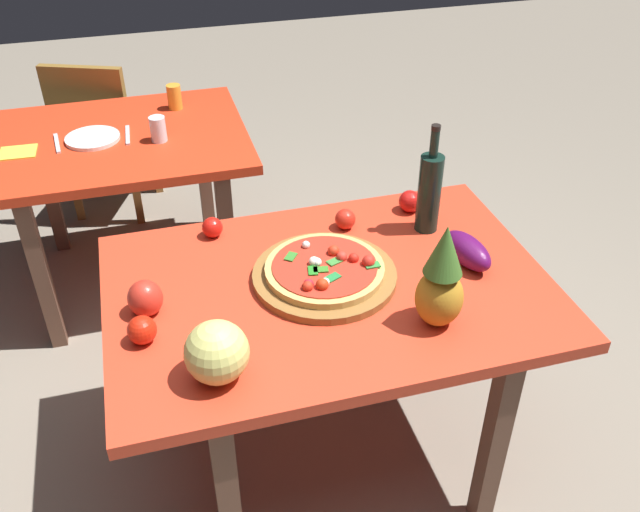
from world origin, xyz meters
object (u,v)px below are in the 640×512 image
at_px(melon, 217,352).
at_px(fork_utensil, 57,143).
at_px(napkin_folded, 18,152).
at_px(pineapple_left, 441,281).
at_px(tomato_at_corner, 212,227).
at_px(knife_utensil, 128,135).
at_px(wine_bottle, 429,191).
at_px(drinking_glass_water, 158,129).
at_px(pizza_board, 325,276).
at_px(dining_chair, 101,130).
at_px(bell_pepper, 145,298).
at_px(background_table, 122,158).
at_px(dinner_plate, 93,138).
at_px(tomato_near_board, 142,330).
at_px(pizza, 325,269).
at_px(tomato_by_bottle, 410,201).
at_px(eggplant, 467,251).
at_px(tomato_beside_pepper, 345,219).
at_px(display_table, 329,307).
at_px(drinking_glass_juice, 174,97).

height_order(melon, fork_utensil, melon).
distance_m(fork_utensil, napkin_folded, 0.15).
bearing_deg(napkin_folded, pineapple_left, -49.72).
bearing_deg(tomato_at_corner, knife_utensil, 105.13).
height_order(wine_bottle, drinking_glass_water, wine_bottle).
relative_size(pizza_board, drinking_glass_water, 4.19).
height_order(dining_chair, bell_pepper, dining_chair).
distance_m(background_table, napkin_folded, 0.40).
height_order(drinking_glass_water, dinner_plate, drinking_glass_water).
bearing_deg(tomato_near_board, drinking_glass_water, 83.02).
relative_size(drinking_glass_water, fork_utensil, 0.57).
relative_size(pizza, fork_utensil, 1.98).
bearing_deg(tomato_by_bottle, melon, -141.00).
height_order(dinner_plate, knife_utensil, dinner_plate).
bearing_deg(tomato_by_bottle, bell_pepper, -161.36).
bearing_deg(wine_bottle, eggplant, -78.78).
xyz_separation_m(tomato_at_corner, drinking_glass_water, (-0.10, 0.76, 0.02)).
bearing_deg(melon, eggplant, 18.98).
relative_size(wine_bottle, fork_utensil, 2.06).
bearing_deg(pizza_board, dining_chair, 109.59).
xyz_separation_m(pizza_board, wine_bottle, (0.40, 0.18, 0.13)).
bearing_deg(tomato_beside_pepper, tomato_by_bottle, 10.15).
bearing_deg(fork_utensil, melon, -79.59).
xyz_separation_m(melon, tomato_near_board, (-0.17, 0.18, -0.04)).
relative_size(display_table, tomato_at_corner, 19.34).
bearing_deg(eggplant, tomato_beside_pepper, 135.93).
relative_size(dining_chair, pizza_board, 1.97).
relative_size(tomato_near_board, napkin_folded, 0.56).
distance_m(drinking_glass_juice, drinking_glass_water, 0.33).
distance_m(display_table, pizza_board, 0.10).
bearing_deg(tomato_by_bottle, display_table, -139.65).
relative_size(display_table, tomato_by_bottle, 17.24).
bearing_deg(pineapple_left, display_table, 134.65).
distance_m(dining_chair, melon, 2.19).
distance_m(pizza, napkin_folded, 1.47).
bearing_deg(pizza, tomato_beside_pepper, 60.77).
distance_m(background_table, drinking_glass_juice, 0.38).
bearing_deg(tomato_at_corner, eggplant, -26.31).
distance_m(pizza_board, tomato_near_board, 0.56).
xyz_separation_m(eggplant, drinking_glass_juice, (-0.73, 1.44, 0.01)).
bearing_deg(pizza, tomato_at_corner, 131.52).
bearing_deg(napkin_folded, tomato_beside_pepper, -38.89).
bearing_deg(dinner_plate, pizza_board, -60.73).
bearing_deg(drinking_glass_juice, background_table, -139.60).
xyz_separation_m(drinking_glass_juice, knife_utensil, (-0.22, -0.23, -0.05)).
relative_size(dinner_plate, napkin_folded, 1.57).
xyz_separation_m(tomato_by_bottle, fork_utensil, (-1.18, 0.87, -0.03)).
bearing_deg(background_table, drinking_glass_juice, 40.40).
height_order(tomato_by_bottle, tomato_at_corner, tomato_by_bottle).
bearing_deg(napkin_folded, tomato_by_bottle, -32.00).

